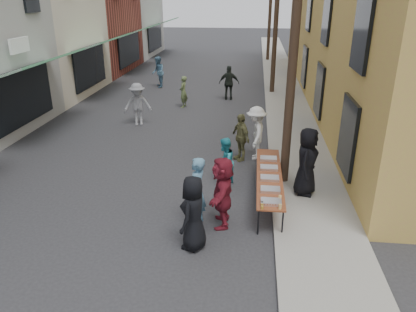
% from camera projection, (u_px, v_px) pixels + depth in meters
% --- Properties ---
extents(ground, '(120.00, 120.00, 0.00)m').
position_uv_depth(ground, '(119.00, 226.00, 10.29)').
color(ground, '#28282B').
rests_on(ground, ground).
extents(sidewalk, '(2.20, 60.00, 0.10)m').
position_uv_depth(sidewalk, '(284.00, 93.00, 23.54)').
color(sidewalk, gray).
rests_on(sidewalk, ground).
extents(storefront_row, '(8.00, 37.00, 9.00)m').
position_uv_depth(storefront_row, '(28.00, 17.00, 23.55)').
color(storefront_row, maroon).
rests_on(storefront_row, ground).
extents(building_ochre, '(10.00, 28.00, 10.00)m').
position_uv_depth(building_ochre, '(416.00, 2.00, 20.10)').
color(building_ochre, gold).
rests_on(building_ochre, ground).
extents(utility_pole_near, '(0.26, 0.26, 9.00)m').
position_uv_depth(utility_pole_near, '(295.00, 32.00, 10.89)').
color(utility_pole_near, '#2D2116').
rests_on(utility_pole_near, ground).
extents(utility_pole_mid, '(0.26, 0.26, 9.00)m').
position_uv_depth(utility_pole_mid, '(277.00, 11.00, 21.93)').
color(utility_pole_mid, '#2D2116').
rests_on(utility_pole_mid, ground).
extents(utility_pole_far, '(0.26, 0.26, 9.00)m').
position_uv_depth(utility_pole_far, '(270.00, 5.00, 32.97)').
color(utility_pole_far, '#2D2116').
rests_on(utility_pole_far, ground).
extents(serving_table, '(0.70, 4.00, 0.75)m').
position_uv_depth(serving_table, '(269.00, 176.00, 11.36)').
color(serving_table, brown).
rests_on(serving_table, ground).
extents(catering_tray_sausage, '(0.50, 0.33, 0.08)m').
position_uv_depth(catering_tray_sausage, '(271.00, 202.00, 9.81)').
color(catering_tray_sausage, maroon).
rests_on(catering_tray_sausage, serving_table).
extents(catering_tray_foil_b, '(0.50, 0.33, 0.08)m').
position_uv_depth(catering_tray_foil_b, '(270.00, 190.00, 10.41)').
color(catering_tray_foil_b, '#B2B2B7').
rests_on(catering_tray_foil_b, serving_table).
extents(catering_tray_buns, '(0.50, 0.33, 0.08)m').
position_uv_depth(catering_tray_buns, '(270.00, 178.00, 11.06)').
color(catering_tray_buns, tan).
rests_on(catering_tray_buns, serving_table).
extents(catering_tray_foil_d, '(0.50, 0.33, 0.08)m').
position_uv_depth(catering_tray_foil_d, '(269.00, 168.00, 11.70)').
color(catering_tray_foil_d, '#B2B2B7').
rests_on(catering_tray_foil_d, serving_table).
extents(catering_tray_buns_end, '(0.50, 0.33, 0.08)m').
position_uv_depth(catering_tray_buns_end, '(269.00, 159.00, 12.34)').
color(catering_tray_buns_end, tan).
rests_on(catering_tray_buns_end, serving_table).
extents(condiment_jar_a, '(0.07, 0.07, 0.08)m').
position_uv_depth(condiment_jar_a, '(262.00, 207.00, 9.56)').
color(condiment_jar_a, '#A57F26').
rests_on(condiment_jar_a, serving_table).
extents(condiment_jar_b, '(0.07, 0.07, 0.08)m').
position_uv_depth(condiment_jar_b, '(262.00, 205.00, 9.65)').
color(condiment_jar_b, '#A57F26').
rests_on(condiment_jar_b, serving_table).
extents(condiment_jar_c, '(0.07, 0.07, 0.08)m').
position_uv_depth(condiment_jar_c, '(262.00, 203.00, 9.75)').
color(condiment_jar_c, '#A57F26').
rests_on(condiment_jar_c, serving_table).
extents(cup_stack, '(0.08, 0.08, 0.12)m').
position_uv_depth(cup_stack, '(280.00, 207.00, 9.56)').
color(cup_stack, tan).
rests_on(cup_stack, serving_table).
extents(guest_front_a, '(0.79, 1.00, 1.78)m').
position_uv_depth(guest_front_a, '(193.00, 213.00, 9.12)').
color(guest_front_a, black).
rests_on(guest_front_a, ground).
extents(guest_front_b, '(0.59, 0.75, 1.83)m').
position_uv_depth(guest_front_b, '(197.00, 192.00, 10.02)').
color(guest_front_b, teal).
rests_on(guest_front_b, ground).
extents(guest_front_c, '(0.80, 0.90, 1.53)m').
position_uv_depth(guest_front_c, '(224.00, 162.00, 12.15)').
color(guest_front_c, teal).
rests_on(guest_front_c, ground).
extents(guest_front_d, '(0.71, 1.23, 1.88)m').
position_uv_depth(guest_front_d, '(256.00, 133.00, 14.10)').
color(guest_front_d, white).
rests_on(guest_front_d, ground).
extents(guest_front_e, '(0.89, 1.04, 1.67)m').
position_uv_depth(guest_front_e, '(241.00, 137.00, 14.03)').
color(guest_front_e, olive).
rests_on(guest_front_e, ground).
extents(guest_queue_back, '(0.59, 1.72, 1.84)m').
position_uv_depth(guest_queue_back, '(222.00, 192.00, 10.02)').
color(guest_queue_back, maroon).
rests_on(guest_queue_back, ground).
extents(server, '(0.89, 1.11, 1.97)m').
position_uv_depth(server, '(307.00, 162.00, 11.38)').
color(server, black).
rests_on(server, sidewalk).
extents(passerby_left, '(1.34, 0.99, 1.86)m').
position_uv_depth(passerby_left, '(138.00, 104.00, 17.72)').
color(passerby_left, gray).
rests_on(passerby_left, ground).
extents(passerby_mid, '(1.09, 0.46, 1.85)m').
position_uv_depth(passerby_mid, '(229.00, 83.00, 21.87)').
color(passerby_mid, black).
rests_on(passerby_mid, ground).
extents(passerby_right, '(0.47, 0.63, 1.59)m').
position_uv_depth(passerby_right, '(183.00, 92.00, 20.50)').
color(passerby_right, '#54653A').
rests_on(passerby_right, ground).
extents(passerby_far, '(0.94, 1.08, 1.87)m').
position_uv_depth(passerby_far, '(158.00, 72.00, 24.74)').
color(passerby_far, teal).
rests_on(passerby_far, ground).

